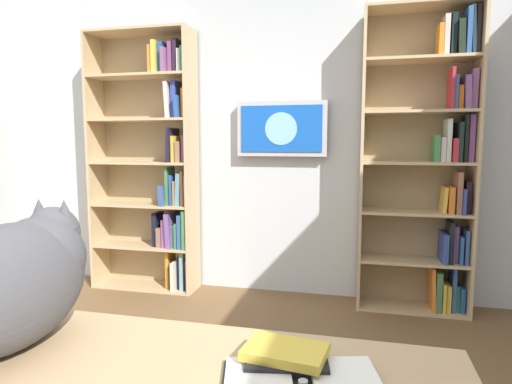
# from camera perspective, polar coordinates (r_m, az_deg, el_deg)

# --- Properties ---
(wall_back) EXTENTS (4.52, 0.06, 2.70)m
(wall_back) POSITION_cam_1_polar(r_m,az_deg,el_deg) (3.56, 2.43, 8.45)
(wall_back) COLOR silver
(wall_back) RESTS_ON ground
(bookshelf_left) EXTENTS (0.78, 0.28, 2.17)m
(bookshelf_left) POSITION_cam_1_polar(r_m,az_deg,el_deg) (3.36, 21.81, 3.51)
(bookshelf_left) COLOR tan
(bookshelf_left) RESTS_ON ground
(bookshelf_right) EXTENTS (0.88, 0.28, 2.12)m
(bookshelf_right) POSITION_cam_1_polar(r_m,az_deg,el_deg) (3.71, -12.91, 3.08)
(bookshelf_right) COLOR tan
(bookshelf_right) RESTS_ON ground
(wall_mounted_tv) EXTENTS (0.71, 0.07, 0.43)m
(wall_mounted_tv) POSITION_cam_1_polar(r_m,az_deg,el_deg) (3.46, 3.38, 8.24)
(wall_mounted_tv) COLOR #B7B7BC
(cat) EXTENTS (0.26, 0.59, 0.34)m
(cat) POSITION_cam_1_polar(r_m,az_deg,el_deg) (1.25, -28.48, -9.62)
(cat) COLOR #4C4C51
(cat) RESTS_ON desk
(desk_book_stack) EXTENTS (0.20, 0.15, 0.05)m
(desk_book_stack) POSITION_cam_1_polar(r_m,az_deg,el_deg) (1.04, 3.90, -20.74)
(desk_book_stack) COLOR black
(desk_book_stack) RESTS_ON desk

